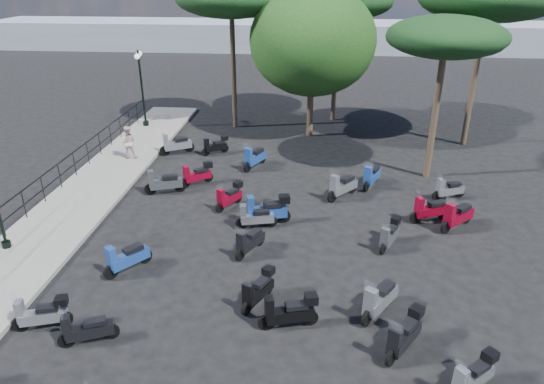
# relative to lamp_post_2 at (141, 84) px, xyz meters

# --- Properties ---
(ground) EXTENTS (120.00, 120.00, 0.00)m
(ground) POSITION_rel_lamp_post_2_xyz_m (7.13, -13.92, -2.63)
(ground) COLOR black
(ground) RESTS_ON ground
(sidewalk) EXTENTS (3.00, 30.00, 0.15)m
(sidewalk) POSITION_rel_lamp_post_2_xyz_m (0.63, -10.92, -2.56)
(sidewalk) COLOR slate
(sidewalk) RESTS_ON ground
(railing) EXTENTS (0.04, 26.04, 1.10)m
(railing) POSITION_rel_lamp_post_2_xyz_m (-0.67, -11.12, -1.74)
(railing) COLOR black
(railing) RESTS_ON sidewalk
(lamp_post_2) EXTENTS (0.51, 1.26, 4.35)m
(lamp_post_2) POSITION_rel_lamp_post_2_xyz_m (0.00, 0.00, 0.00)
(lamp_post_2) COLOR black
(lamp_post_2) RESTS_ON sidewalk
(pedestrian_far) EXTENTS (0.91, 0.78, 1.62)m
(pedestrian_far) POSITION_rel_lamp_post_2_xyz_m (0.96, -5.33, -1.67)
(pedestrian_far) COLOR beige
(pedestrian_far) RESTS_ON sidewalk
(scooter_1) EXTENTS (1.48, 0.68, 1.21)m
(scooter_1) POSITION_rel_lamp_post_2_xyz_m (3.05, -17.46, -2.18)
(scooter_1) COLOR black
(scooter_1) RESTS_ON ground
(scooter_2) EXTENTS (1.43, 0.75, 1.20)m
(scooter_2) POSITION_rel_lamp_post_2_xyz_m (4.46, -17.90, -2.22)
(scooter_2) COLOR black
(scooter_2) RESTS_ON ground
(scooter_3) EXTENTS (1.14, 1.39, 1.35)m
(scooter_3) POSITION_rel_lamp_post_2_xyz_m (4.31, -14.67, -2.16)
(scooter_3) COLOR black
(scooter_3) RESTS_ON ground
(scooter_4) EXTENTS (1.67, 0.82, 1.38)m
(scooter_4) POSITION_rel_lamp_post_2_xyz_m (3.78, -8.91, -2.15)
(scooter_4) COLOR black
(scooter_4) RESTS_ON ground
(scooter_5) EXTENTS (1.61, 1.04, 1.43)m
(scooter_5) POSITION_rel_lamp_post_2_xyz_m (3.00, -4.19, -2.14)
(scooter_5) COLOR black
(scooter_5) RESTS_ON ground
(scooter_8) EXTENTS (0.87, 1.43, 1.25)m
(scooter_8) POSITION_rel_lamp_post_2_xyz_m (8.00, -13.28, -2.20)
(scooter_8) COLOR black
(scooter_8) RESTS_ON ground
(scooter_9) EXTENTS (1.83, 0.76, 1.48)m
(scooter_9) POSITION_rel_lamp_post_2_xyz_m (8.37, -11.17, -2.08)
(scooter_9) COLOR black
(scooter_9) RESTS_ON ground
(scooter_10) EXTENTS (1.29, 1.11, 1.24)m
(scooter_10) POSITION_rel_lamp_post_2_xyz_m (4.97, -7.89, -2.17)
(scooter_10) COLOR black
(scooter_10) RESTS_ON ground
(scooter_11) EXTENTS (1.27, 1.00, 1.18)m
(scooter_11) POSITION_rel_lamp_post_2_xyz_m (5.01, -4.04, -2.19)
(scooter_11) COLOR black
(scooter_11) RESTS_ON ground
(scooter_13) EXTENTS (1.61, 0.68, 1.30)m
(scooter_13) POSITION_rel_lamp_post_2_xyz_m (9.53, -16.83, -2.14)
(scooter_13) COLOR black
(scooter_13) RESTS_ON ground
(scooter_14) EXTENTS (0.86, 1.41, 1.22)m
(scooter_14) POSITION_rel_lamp_post_2_xyz_m (8.60, -15.92, -2.17)
(scooter_14) COLOR black
(scooter_14) RESTS_ON ground
(scooter_15) EXTENTS (1.53, 0.60, 1.23)m
(scooter_15) POSITION_rel_lamp_post_2_xyz_m (7.98, -11.54, -2.21)
(scooter_15) COLOR black
(scooter_15) RESTS_ON ground
(scooter_16) EXTENTS (0.94, 1.36, 1.21)m
(scooter_16) POSITION_rel_lamp_post_2_xyz_m (6.75, -9.95, -2.18)
(scooter_16) COLOR black
(scooter_16) RESTS_ON ground
(scooter_17) EXTENTS (0.98, 1.71, 1.46)m
(scooter_17) POSITION_rel_lamp_post_2_xyz_m (7.23, -5.70, -2.13)
(scooter_17) COLOR black
(scooter_17) RESTS_ON ground
(scooter_20) EXTENTS (1.09, 1.43, 1.32)m
(scooter_20) POSITION_rel_lamp_post_2_xyz_m (12.41, -17.46, -2.14)
(scooter_20) COLOR black
(scooter_20) RESTS_ON ground
(scooter_21) EXTENTS (0.85, 1.37, 1.19)m
(scooter_21) POSITION_rel_lamp_post_2_xyz_m (12.69, -12.43, -2.19)
(scooter_21) COLOR black
(scooter_21) RESTS_ON ground
(scooter_22) EXTENTS (0.92, 1.61, 1.38)m
(scooter_22) POSITION_rel_lamp_post_2_xyz_m (12.56, -7.39, -2.16)
(scooter_22) COLOR black
(scooter_22) RESTS_ON ground
(scooter_23) EXTENTS (1.29, 1.45, 1.46)m
(scooter_23) POSITION_rel_lamp_post_2_xyz_m (11.24, -8.66, -2.13)
(scooter_23) COLOR black
(scooter_23) RESTS_ON ground
(scooter_25) EXTENTS (1.25, 1.06, 1.19)m
(scooter_25) POSITION_rel_lamp_post_2_xyz_m (13.74, -18.62, -2.18)
(scooter_25) COLOR black
(scooter_25) RESTS_ON ground
(scooter_26) EXTENTS (1.13, 1.51, 1.41)m
(scooter_26) POSITION_rel_lamp_post_2_xyz_m (11.95, -16.08, -2.14)
(scooter_26) COLOR black
(scooter_26) RESTS_ON ground
(scooter_27) EXTENTS (1.58, 0.86, 1.34)m
(scooter_27) POSITION_rel_lamp_post_2_xyz_m (14.41, -10.42, -2.17)
(scooter_27) COLOR black
(scooter_27) RESTS_ON ground
(scooter_28) EXTENTS (1.42, 1.29, 1.44)m
(scooter_28) POSITION_rel_lamp_post_2_xyz_m (15.30, -10.91, -2.13)
(scooter_28) COLOR black
(scooter_28) RESTS_ON ground
(scooter_29) EXTENTS (1.46, 0.77, 1.22)m
(scooter_29) POSITION_rel_lamp_post_2_xyz_m (15.59, -8.39, -2.21)
(scooter_29) COLOR black
(scooter_29) RESTS_ON ground
(broadleaf_tree) EXTENTS (6.70, 6.70, 8.03)m
(broadleaf_tree) POSITION_rel_lamp_post_2_xyz_m (9.73, -0.59, 2.54)
(broadleaf_tree) COLOR #38281E
(broadleaf_tree) RESTS_ON ground
(pine_0) EXTENTS (6.20, 6.20, 8.07)m
(pine_0) POSITION_rel_lamp_post_2_xyz_m (11.11, 2.66, 4.33)
(pine_0) COLOR #38281E
(pine_0) RESTS_ON ground
(pine_3) EXTENTS (4.90, 4.90, 7.02)m
(pine_3) POSITION_rel_lamp_post_2_xyz_m (15.19, -6.03, 3.49)
(pine_3) COLOR #38281E
(pine_3) RESTS_ON ground
(distant_hills) EXTENTS (70.00, 8.00, 3.00)m
(distant_hills) POSITION_rel_lamp_post_2_xyz_m (7.13, 31.08, -1.13)
(distant_hills) COLOR gray
(distant_hills) RESTS_ON ground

